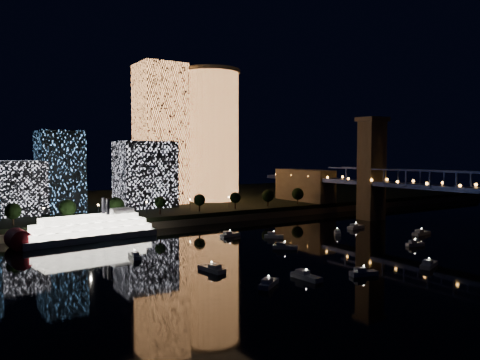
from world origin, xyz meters
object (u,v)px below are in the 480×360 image
object	(u,v)px
tower_cylindrical	(211,135)
truss_bridge	(459,193)
riverboat	(84,230)
tower_rectangular	(160,134)

from	to	relation	value
tower_cylindrical	truss_bridge	bearing A→B (deg)	-71.37
truss_bridge	riverboat	world-z (taller)	truss_bridge
truss_bridge	tower_cylindrical	bearing A→B (deg)	108.63
tower_cylindrical	tower_rectangular	distance (m)	32.23
tower_cylindrical	riverboat	bearing A→B (deg)	-144.30
tower_cylindrical	truss_bridge	world-z (taller)	tower_cylindrical
tower_cylindrical	riverboat	xyz separation A→B (m)	(-90.15, -64.78, -39.01)
tower_cylindrical	tower_rectangular	xyz separation A→B (m)	(-32.23, -0.47, -0.16)
tower_rectangular	truss_bridge	xyz separation A→B (m)	(75.78, -128.69, -26.73)
tower_cylindrical	truss_bridge	size ratio (longest dim) A/B	0.29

